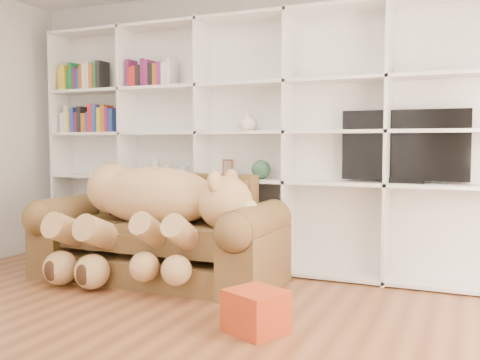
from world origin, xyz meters
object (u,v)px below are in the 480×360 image
at_px(sofa, 160,239).
at_px(gift_box, 256,311).
at_px(teddy_bear, 150,208).
at_px(tv, 404,147).

xyz_separation_m(sofa, gift_box, (1.29, -0.94, -0.21)).
xyz_separation_m(sofa, teddy_bear, (0.02, -0.18, 0.30)).
height_order(sofa, tv, tv).
height_order(teddy_bear, gift_box, teddy_bear).
bearing_deg(sofa, tv, 18.68).
bearing_deg(teddy_bear, tv, 27.03).
bearing_deg(tv, teddy_bear, -156.52).
bearing_deg(sofa, gift_box, -35.90).
relative_size(gift_box, tv, 0.33).
distance_m(teddy_bear, tv, 2.22).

